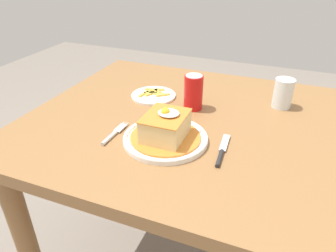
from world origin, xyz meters
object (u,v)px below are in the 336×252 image
(main_plate, at_px, (166,138))
(drinking_glass, at_px, (283,95))
(fork, at_px, (113,135))
(side_plate_fries, at_px, (154,95))
(soda_can, at_px, (193,92))
(knife, at_px, (221,154))

(main_plate, bearing_deg, drinking_glass, 50.63)
(fork, height_order, side_plate_fries, side_plate_fries)
(fork, relative_size, side_plate_fries, 0.83)
(soda_can, height_order, side_plate_fries, soda_can)
(main_plate, xyz_separation_m, soda_can, (0.01, 0.24, 0.05))
(main_plate, height_order, fork, main_plate)
(drinking_glass, xyz_separation_m, side_plate_fries, (-0.46, -0.09, -0.04))
(main_plate, xyz_separation_m, side_plate_fries, (-0.16, 0.28, -0.00))
(main_plate, relative_size, soda_can, 2.04)
(main_plate, distance_m, soda_can, 0.24)
(side_plate_fries, bearing_deg, soda_can, -13.09)
(main_plate, height_order, soda_can, soda_can)
(fork, xyz_separation_m, drinking_glass, (0.46, 0.40, 0.04))
(main_plate, xyz_separation_m, fork, (-0.16, -0.04, -0.00))
(main_plate, height_order, side_plate_fries, main_plate)
(fork, bearing_deg, knife, 3.82)
(soda_can, relative_size, drinking_glass, 1.18)
(fork, distance_m, side_plate_fries, 0.31)
(fork, xyz_separation_m, knife, (0.33, 0.02, 0.00))
(soda_can, bearing_deg, fork, -121.47)
(knife, bearing_deg, soda_can, 122.90)
(side_plate_fries, bearing_deg, main_plate, -59.70)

